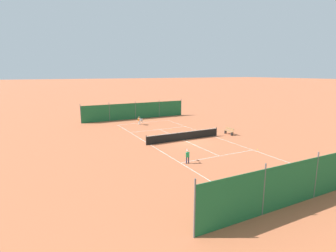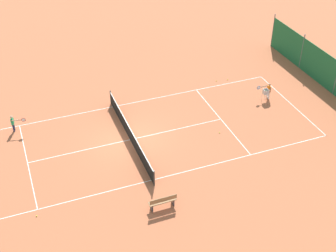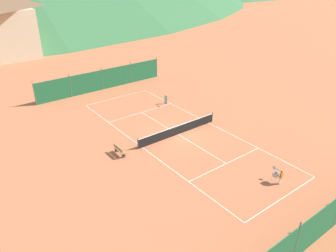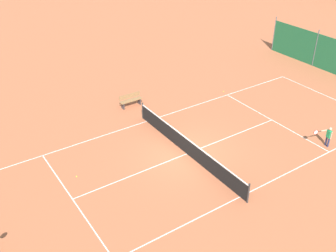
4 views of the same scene
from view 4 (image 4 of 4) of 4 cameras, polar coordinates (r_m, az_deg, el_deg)
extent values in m
plane|color=#B7603D|center=(20.84, 2.76, -4.05)|extent=(600.00, 600.00, 0.00)
cube|color=white|center=(28.66, 22.37, 3.89)|extent=(8.25, 0.05, 0.01)
cube|color=white|center=(23.72, -3.10, 0.69)|extent=(0.05, 23.85, 0.01)
cube|color=white|center=(18.43, 10.43, -10.07)|extent=(0.05, 23.85, 0.01)
cube|color=white|center=(24.65, 14.85, 0.86)|extent=(8.20, 0.05, 0.01)
cube|color=white|center=(18.52, -13.69, -10.28)|extent=(8.20, 0.05, 0.01)
cube|color=white|center=(20.84, 2.76, -4.04)|extent=(0.05, 12.80, 0.01)
cylinder|color=#2D2D2D|center=(23.80, -3.70, 2.24)|extent=(0.08, 0.08, 1.06)
cylinder|color=#2D2D2D|center=(17.86, 11.58, -9.55)|extent=(0.08, 0.08, 1.06)
cube|color=black|center=(20.58, 2.79, -3.01)|extent=(9.10, 0.02, 0.91)
cube|color=white|center=(20.32, 2.83, -1.90)|extent=(9.10, 0.04, 0.06)
cylinder|color=#59595E|center=(35.64, 15.15, 12.80)|extent=(0.08, 0.08, 2.90)
cylinder|color=#59595E|center=(33.13, 20.63, 10.54)|extent=(0.08, 0.08, 2.90)
cylinder|color=#23284C|center=(22.93, 22.25, -2.22)|extent=(0.10, 0.10, 0.55)
cylinder|color=#23284C|center=(23.03, 21.98, -1.99)|extent=(0.10, 0.10, 0.55)
cube|color=#239E5B|center=(22.74, 22.35, -1.08)|extent=(0.30, 0.21, 0.43)
sphere|color=tan|center=(22.58, 22.51, -0.38)|extent=(0.17, 0.17, 0.17)
cylinder|color=tan|center=(22.63, 22.61, -1.29)|extent=(0.06, 0.06, 0.43)
cylinder|color=tan|center=(22.63, 21.76, -0.60)|extent=(0.17, 0.43, 0.06)
cylinder|color=black|center=(22.44, 21.15, -0.74)|extent=(0.08, 0.20, 0.03)
torus|color=red|center=(22.30, 20.67, -0.84)|extent=(0.09, 0.28, 0.28)
cylinder|color=silver|center=(22.30, 20.67, -0.84)|extent=(0.07, 0.24, 0.25)
sphere|color=#CCE033|center=(27.51, 8.09, 4.99)|extent=(0.07, 0.07, 0.07)
sphere|color=#CCE033|center=(19.73, -13.14, -7.14)|extent=(0.07, 0.07, 0.07)
cube|color=olive|center=(25.27, -5.39, 3.74)|extent=(0.36, 1.50, 0.05)
cube|color=olive|center=(25.28, -5.60, 4.40)|extent=(0.04, 1.50, 0.28)
cube|color=#333338|center=(25.62, -4.20, 3.65)|extent=(0.32, 0.06, 0.44)
cube|color=#333338|center=(25.13, -6.56, 2.94)|extent=(0.32, 0.06, 0.44)
camera|label=1|loc=(35.17, 58.28, 9.39)|focal=28.00mm
camera|label=2|loc=(40.59, -12.09, 38.96)|focal=50.00mm
camera|label=3|loc=(33.34, -60.26, 22.61)|focal=35.00mm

